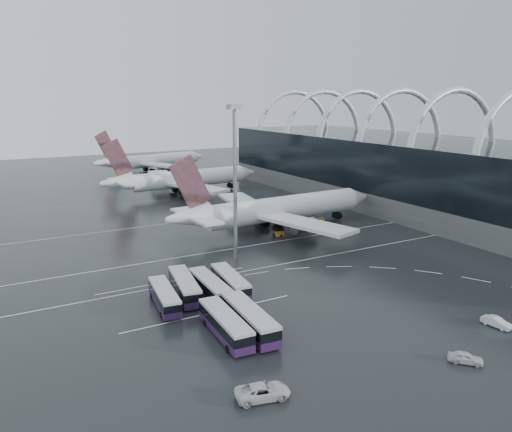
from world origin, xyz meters
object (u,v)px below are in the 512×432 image
airliner_main (275,210)px  bus_row_far_a (225,324)px  bus_row_far_b (250,319)px  airliner_gate_c (151,161)px  bus_row_near_b (184,286)px  gse_cart_belly_e (263,212)px  bus_row_near_a (164,296)px  bus_row_near_c (210,287)px  bus_row_near_d (230,282)px  gse_cart_belly_b (311,212)px  floodlight_mast (235,164)px  gse_cart_belly_a (321,220)px  van_curve_c (497,322)px  van_curve_a (263,391)px  van_curve_b (466,358)px  airliner_gate_b (181,180)px  gse_cart_belly_c (280,234)px

airliner_main → bus_row_far_a: 57.52m
airliner_main → bus_row_far_b: (-31.82, -45.46, -3.16)m
airliner_main → airliner_gate_c: size_ratio=1.12×
bus_row_near_b → gse_cart_belly_e: (40.86, 44.57, -1.20)m
airliner_gate_c → bus_row_near_a: size_ratio=4.23×
bus_row_near_c → bus_row_near_d: (3.99, 0.58, -0.04)m
bus_row_near_d → airliner_gate_c: bearing=-5.9°
airliner_main → gse_cart_belly_b: bearing=25.1°
bus_row_near_d → floodlight_mast: floodlight_mast is taller
bus_row_near_b → gse_cart_belly_e: size_ratio=6.23×
bus_row_near_b → gse_cart_belly_a: size_ratio=6.93×
gse_cart_belly_e → gse_cart_belly_a: bearing=-59.8°
airliner_main → floodlight_mast: floodlight_mast is taller
airliner_main → van_curve_c: size_ratio=14.05×
bus_row_near_b → bus_row_far_b: 16.74m
gse_cart_belly_e → van_curve_a: bearing=-120.1°
van_curve_a → van_curve_b: 26.42m
bus_row_near_a → bus_row_far_b: bearing=-144.5°
bus_row_far_b → van_curve_a: 16.22m
airliner_gate_b → gse_cart_belly_e: (8.99, -39.73, -4.35)m
van_curve_c → bus_row_near_c: bearing=128.3°
gse_cart_belly_e → van_curve_c: bearing=-94.3°
bus_row_far_b → van_curve_b: bus_row_far_b is taller
bus_row_near_a → gse_cart_belly_e: bearing=-36.8°
bus_row_far_b → airliner_gate_c: bearing=-8.4°
bus_row_far_a → gse_cart_belly_c: bus_row_far_a is taller
airliner_gate_c → gse_cart_belly_a: airliner_gate_c is taller
airliner_gate_c → bus_row_near_a: bearing=-118.1°
bus_row_near_c → floodlight_mast: (12.75, 15.71, 17.65)m
bus_row_near_c → gse_cart_belly_e: bearing=-35.9°
airliner_gate_b → van_curve_b: (-9.21, -121.40, -4.23)m
airliner_gate_b → bus_row_near_a: (-36.14, -86.58, -3.28)m
airliner_main → bus_row_near_c: airliner_main is taller
bus_row_near_d → airliner_gate_b: bearing=-9.3°
bus_row_near_a → bus_row_far_b: 16.05m
airliner_gate_c → gse_cart_belly_b: airliner_gate_c is taller
van_curve_a → gse_cart_belly_b: size_ratio=2.91×
bus_row_near_a → gse_cart_belly_a: bearing=-52.4°
gse_cart_belly_a → van_curve_b: bearing=-112.1°
bus_row_near_b → van_curve_a: bearing=-176.1°
airliner_main → floodlight_mast: bearing=-143.1°
bus_row_far_a → gse_cart_belly_b: bus_row_far_a is taller
bus_row_near_c → gse_cart_belly_c: (29.71, 25.87, -1.24)m
bus_row_near_a → airliner_gate_c: bearing=-9.8°
bus_row_near_a → bus_row_near_d: bearing=-80.4°
van_curve_a → van_curve_c: 38.20m
gse_cart_belly_a → gse_cart_belly_e: size_ratio=0.90×
gse_cart_belly_e → van_curve_b: bearing=-102.6°
gse_cart_belly_e → bus_row_near_a: bearing=-133.9°
airliner_main → floodlight_mast: (-18.86, -15.70, 14.38)m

